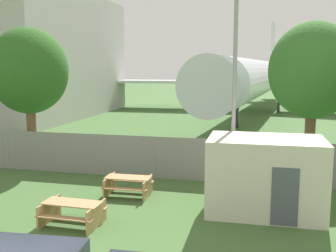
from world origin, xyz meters
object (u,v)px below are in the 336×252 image
Objects in this scene: portable_cabin at (265,175)px; tree_near_hangar at (313,71)px; tree_behind_benches at (29,71)px; airplane at (257,78)px; picnic_bench_open_grass at (128,184)px; picnic_bench_near_cabin at (72,211)px.

tree_near_hangar reaches higher than portable_cabin.
tree_behind_benches is at bearing 159.15° from portable_cabin.
airplane reaches higher than tree_near_hangar.
picnic_bench_open_grass is (-4.56, -31.28, -3.40)m from airplane.
picnic_bench_open_grass is 0.26× the size of tree_behind_benches.
tree_near_hangar is 1.02× the size of tree_behind_benches.
picnic_bench_open_grass is (-5.26, 0.63, -0.85)m from portable_cabin.
airplane is at bearing 81.70° from picnic_bench_open_grass.
tree_near_hangar is at bearing 13.15° from airplane.
portable_cabin reaches higher than picnic_bench_near_cabin.
tree_behind_benches is at bearing 150.63° from picnic_bench_open_grass.
picnic_bench_near_cabin is at bearing -2.16° from airplane.
portable_cabin is 7.77m from tree_near_hangar.
airplane is 31.79m from picnic_bench_open_grass.
tree_behind_benches reaches higher than picnic_bench_open_grass.
tree_behind_benches reaches higher than picnic_bench_near_cabin.
picnic_bench_near_cabin is at bearing -103.78° from picnic_bench_open_grass.
airplane reaches higher than portable_cabin.
portable_cabin reaches higher than picnic_bench_open_grass.
portable_cabin is (0.69, -31.91, -2.55)m from airplane.
picnic_bench_near_cabin is at bearing -157.48° from portable_cabin.
picnic_bench_open_grass is at bearing 76.22° from picnic_bench_near_cabin.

